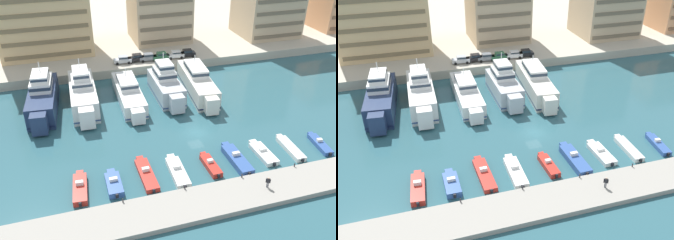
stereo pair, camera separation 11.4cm
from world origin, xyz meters
TOP-DOWN VIEW (x-y plane):
  - ground_plane at (0.00, 0.00)m, footprint 400.00×400.00m
  - quay_promenade at (0.00, 62.09)m, footprint 180.00×70.00m
  - pier_dock at (0.00, -17.14)m, footprint 120.00×6.24m
  - yacht_navy_far_left at (-25.18, 16.17)m, footprint 6.36×19.48m
  - yacht_white_left at (-17.64, 16.04)m, footprint 5.39×19.70m
  - yacht_white_mid_left at (-8.79, 15.20)m, footprint 4.80×19.70m
  - yacht_silver_center_left at (-1.06, 14.79)m, footprint 4.87×15.75m
  - yacht_ivory_center at (5.85, 14.96)m, footprint 6.11×21.22m
  - motorboat_red_far_left at (-20.91, -9.47)m, footprint 2.44×7.23m
  - motorboat_blue_left at (-16.24, -9.90)m, footprint 2.16×6.04m
  - motorboat_red_mid_left at (-11.28, -9.03)m, footprint 2.08×8.54m
  - motorboat_white_center_left at (-6.73, -9.88)m, footprint 2.28×8.02m
  - motorboat_red_center at (-1.42, -9.83)m, footprint 1.76×6.22m
  - motorboat_blue_center_right at (2.98, -9.72)m, footprint 2.25×8.54m
  - motorboat_white_mid_right at (7.84, -9.29)m, footprint 2.35×7.07m
  - motorboat_white_right at (12.76, -9.40)m, footprint 1.92×7.60m
  - motorboat_blue_far_right at (18.10, -9.76)m, footprint 2.16×6.69m
  - car_silver_far_left at (-6.97, 30.31)m, footprint 4.19×2.11m
  - car_black_left at (-3.62, 30.51)m, footprint 4.10×1.92m
  - car_grey_mid_left at (-0.94, 30.15)m, footprint 4.17×2.06m
  - car_green_center_left at (2.26, 29.96)m, footprint 4.12×1.96m
  - car_white_center at (5.87, 29.88)m, footprint 4.19×2.10m
  - car_black_center_right at (8.82, 30.01)m, footprint 4.18×2.09m
  - apartment_block_mid_left at (6.13, 45.25)m, footprint 15.12×14.31m
  - pedestrian_near_edge at (3.99, -17.21)m, footprint 0.57×0.46m
  - bollard_west at (-15.77, -14.27)m, footprint 0.20×0.20m
  - bollard_west_mid at (-7.10, -14.27)m, footprint 0.20×0.20m
  - bollard_east_mid at (1.57, -14.27)m, footprint 0.20×0.20m
  - bollard_east at (10.24, -14.27)m, footprint 0.20×0.20m

SIDE VIEW (x-z plane):
  - ground_plane at x=0.00m, z-range 0.00..0.00m
  - motorboat_white_mid_right at x=7.84m, z-range -0.19..0.95m
  - motorboat_white_right at x=12.76m, z-range -0.03..0.80m
  - motorboat_blue_far_right at x=18.10m, z-range -0.21..0.98m
  - motorboat_red_mid_left at x=-11.28m, z-range -0.25..1.04m
  - pier_dock at x=0.00m, z-range 0.00..0.79m
  - motorboat_red_center at x=-1.42m, z-range -0.20..1.09m
  - motorboat_white_center_left at x=-6.73m, z-range -0.23..1.15m
  - motorboat_red_far_left at x=-20.91m, z-range -0.27..1.24m
  - motorboat_blue_left at x=-16.24m, z-range -0.21..1.20m
  - motorboat_blue_center_right at x=2.98m, z-range -0.25..1.33m
  - quay_promenade at x=0.00m, z-range 0.00..2.05m
  - bollard_west at x=-15.77m, z-range 0.81..1.42m
  - bollard_west_mid at x=-7.10m, z-range 0.81..1.42m
  - bollard_east_mid at x=1.57m, z-range 0.81..1.42m
  - bollard_east at x=10.24m, z-range 0.81..1.42m
  - yacht_white_mid_left at x=-8.79m, z-range -1.34..4.92m
  - pedestrian_near_edge at x=3.99m, z-range 0.95..2.68m
  - yacht_ivory_center at x=5.85m, z-range -1.38..5.86m
  - yacht_silver_center_left at x=-1.06m, z-range -1.85..7.05m
  - yacht_white_left at x=-17.64m, z-range -1.78..7.03m
  - yacht_navy_far_left at x=-25.18m, z-range -1.78..7.22m
  - car_silver_far_left at x=-6.97m, z-range 2.12..3.92m
  - car_black_left at x=-3.62m, z-range 2.12..3.92m
  - car_grey_mid_left at x=-0.94m, z-range 2.12..3.92m
  - car_green_center_left at x=2.26m, z-range 2.12..3.92m
  - car_white_center at x=5.87m, z-range 2.12..3.92m
  - car_black_center_right at x=8.82m, z-range 2.12..3.92m
  - apartment_block_mid_left at x=6.13m, z-range 1.12..19.88m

